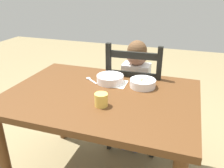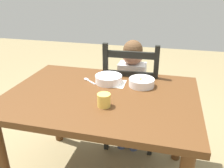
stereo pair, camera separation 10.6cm
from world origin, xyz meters
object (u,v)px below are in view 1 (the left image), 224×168
at_px(child_figure, 135,80).
at_px(bowl_of_carrots, 143,83).
at_px(dining_table, 101,107).
at_px(dining_chair, 135,99).
at_px(bowl_of_peas, 110,79).
at_px(drinking_cup, 101,100).
at_px(spoon, 90,79).

distance_m(child_figure, bowl_of_carrots, 0.33).
bearing_deg(child_figure, dining_table, -103.56).
xyz_separation_m(dining_chair, child_figure, (-0.00, -0.00, 0.17)).
height_order(dining_chair, bowl_of_carrots, dining_chair).
height_order(dining_table, dining_chair, dining_chair).
xyz_separation_m(bowl_of_peas, drinking_cup, (0.07, -0.34, 0.01)).
relative_size(dining_chair, drinking_cup, 12.42).
bearing_deg(drinking_cup, bowl_of_peas, 100.99).
bearing_deg(dining_table, drinking_cup, -67.62).
bearing_deg(bowl_of_carrots, drinking_cup, -116.85).
height_order(dining_chair, drinking_cup, dining_chair).
xyz_separation_m(dining_table, drinking_cup, (0.06, -0.15, 0.14)).
bearing_deg(drinking_cup, bowl_of_carrots, 63.15).
distance_m(child_figure, spoon, 0.41).
bearing_deg(spoon, dining_chair, 47.08).
xyz_separation_m(dining_table, child_figure, (0.12, 0.48, 0.02)).
distance_m(dining_chair, bowl_of_carrots, 0.43).
height_order(child_figure, drinking_cup, child_figure).
distance_m(dining_table, bowl_of_peas, 0.23).
relative_size(child_figure, spoon, 7.87).
xyz_separation_m(dining_table, bowl_of_carrots, (0.23, 0.19, 0.13)).
height_order(bowl_of_peas, drinking_cup, drinking_cup).
distance_m(spoon, drinking_cup, 0.41).
bearing_deg(spoon, child_figure, 46.95).
relative_size(bowl_of_peas, spoon, 1.57).
distance_m(bowl_of_peas, bowl_of_carrots, 0.24).
height_order(dining_table, drinking_cup, drinking_cup).
relative_size(dining_chair, bowl_of_carrots, 5.47).
bearing_deg(spoon, bowl_of_carrots, -0.11).
relative_size(child_figure, bowl_of_carrots, 5.45).
bearing_deg(drinking_cup, dining_chair, 85.00).
xyz_separation_m(spoon, drinking_cup, (0.22, -0.34, 0.03)).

